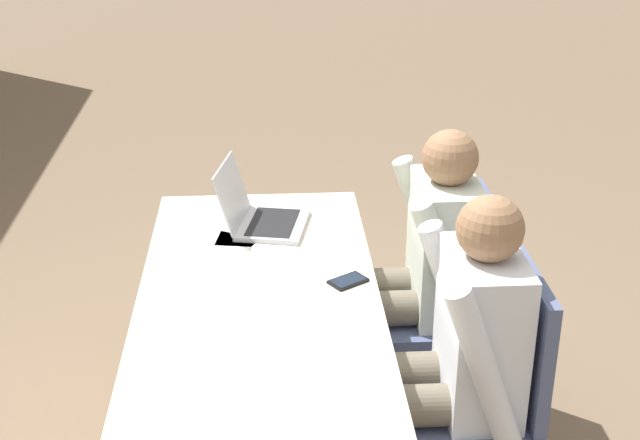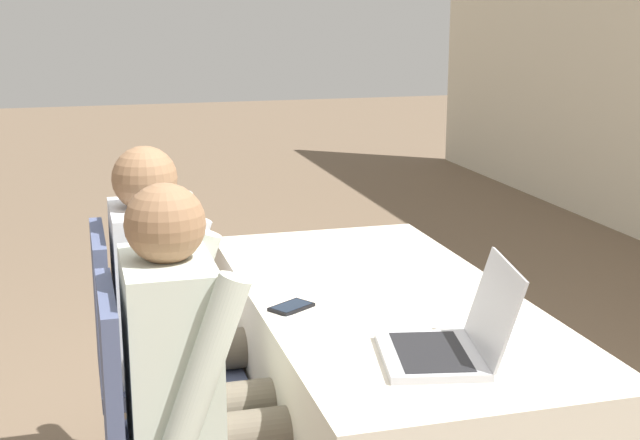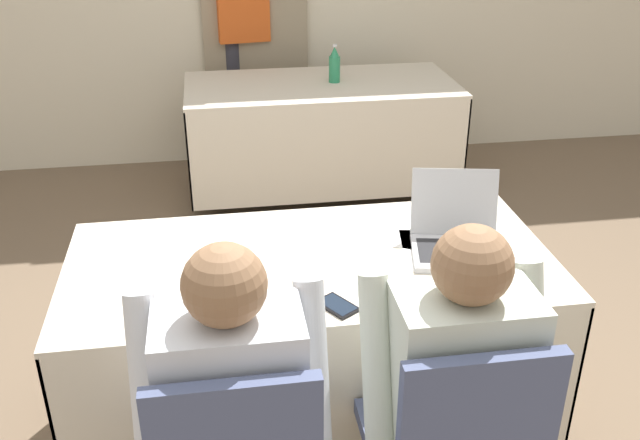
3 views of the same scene
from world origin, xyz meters
TOP-DOWN VIEW (x-y plane):
  - conference_table_near at (0.00, 0.00)m, footprint 1.65×0.79m
  - laptop at (0.50, -0.01)m, footprint 0.36×0.37m
  - cell_phone at (0.04, -0.30)m, footprint 0.13×0.15m
  - paper_beside_laptop at (0.18, -0.18)m, footprint 0.26×0.33m
  - paper_centre_table at (0.37, 0.17)m, footprint 0.32×0.36m
  - paper_left_edge at (0.43, -0.00)m, footprint 0.25×0.33m
  - chair_near_left at (-0.29, -0.70)m, footprint 0.44×0.44m
  - chair_near_right at (0.29, -0.70)m, footprint 0.44×0.44m
  - person_checkered_shirt at (-0.29, -0.60)m, footprint 0.50×0.52m
  - person_white_shirt at (0.29, -0.60)m, footprint 0.50×0.52m

SIDE VIEW (x-z plane):
  - chair_near_left at x=-0.29m, z-range 0.05..0.96m
  - chair_near_right at x=0.29m, z-range 0.05..0.96m
  - conference_table_near at x=0.00m, z-range 0.19..0.91m
  - person_checkered_shirt at x=-0.29m, z-range 0.08..1.25m
  - person_white_shirt at x=0.29m, z-range 0.08..1.25m
  - paper_beside_laptop at x=0.18m, z-range 0.72..0.73m
  - paper_centre_table at x=0.37m, z-range 0.72..0.73m
  - paper_left_edge at x=0.43m, z-range 0.72..0.73m
  - cell_phone at x=0.04m, z-range 0.72..0.74m
  - laptop at x=0.50m, z-range 0.65..0.89m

